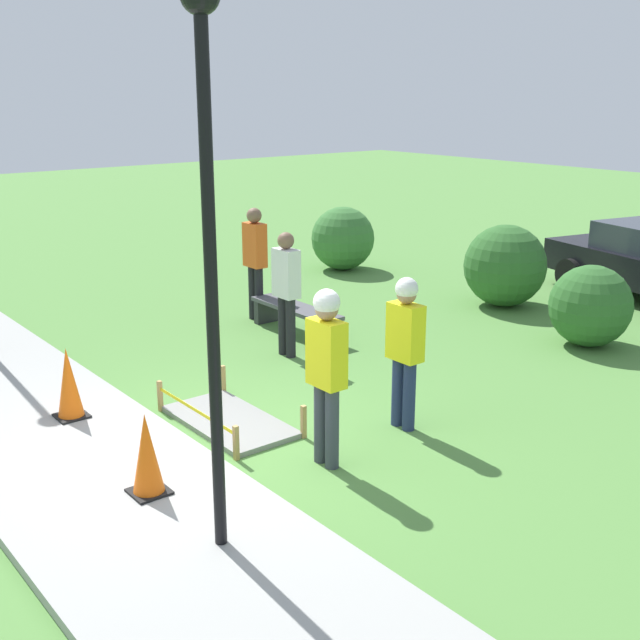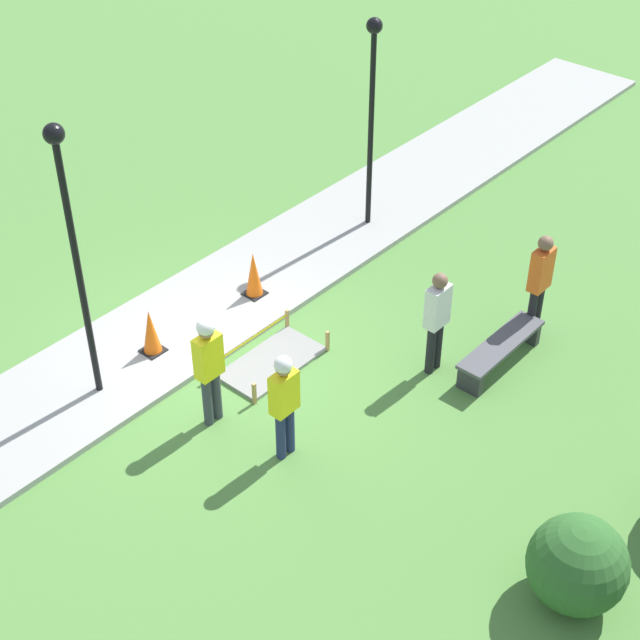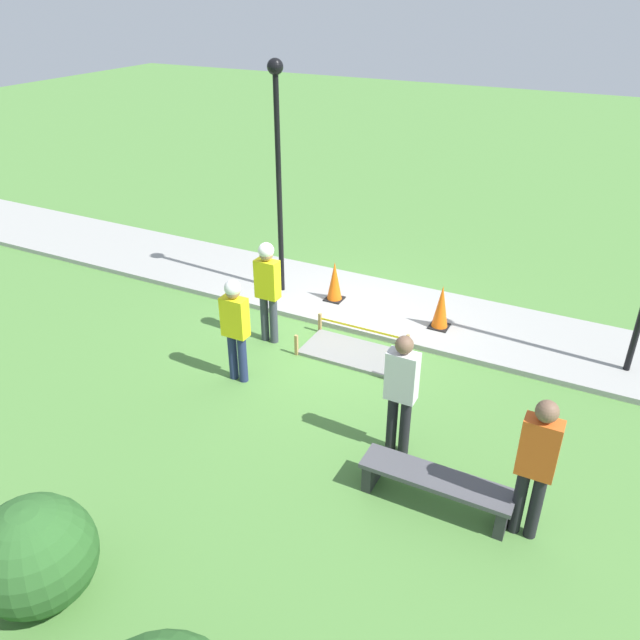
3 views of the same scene
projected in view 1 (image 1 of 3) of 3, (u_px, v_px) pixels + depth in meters
The scene contains 14 objects.
ground_plane at pixel (205, 456), 8.32m from camera, with size 60.00×60.00×0.00m, color #51843D.
sidewalk at pixel (104, 483), 7.64m from camera, with size 28.00×2.22×0.10m.
wet_concrete_patch at pixel (229, 421), 9.09m from camera, with size 1.70×0.92×0.37m.
traffic_cone_near_patch at pixel (69, 383), 8.93m from camera, with size 0.34×0.34×0.82m.
traffic_cone_far_patch at pixel (147, 454), 7.24m from camera, with size 0.34×0.34×0.78m.
park_bench at pixel (296, 314), 12.34m from camera, with size 1.82×0.44×0.44m.
worker_supervisor at pixel (327, 361), 7.83m from camera, with size 0.40×0.26×1.83m.
worker_assistant at pixel (405, 340), 8.73m from camera, with size 0.40×0.25×1.73m.
bystander_in_orange_shirt at pixel (255, 257), 12.89m from camera, with size 0.40×0.24×1.84m.
bystander_in_gray_shirt at pixel (286, 286), 11.15m from camera, with size 0.40×0.23×1.77m.
lamppost_near at pixel (208, 201), 5.77m from camera, with size 0.28×0.28×4.32m.
shrub_rounded_near at pixel (343, 238), 16.64m from camera, with size 1.31×1.31×1.31m.
shrub_rounded_mid at pixel (505, 266), 13.83m from camera, with size 1.42×1.42×1.42m.
shrub_rounded_far at pixel (590, 306), 11.71m from camera, with size 1.20×1.20×1.20m.
Camera 1 is at (6.69, -3.77, 3.68)m, focal length 45.00 mm.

